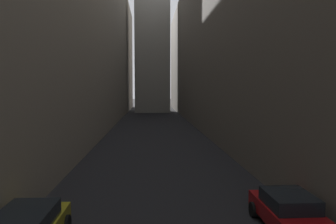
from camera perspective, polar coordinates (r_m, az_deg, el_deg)
ground_plane at (r=38.79m, az=-2.33°, el=-3.54°), size 264.00×264.00×0.00m
building_block_left at (r=42.56m, az=-18.41°, el=14.18°), size 11.73×108.00×25.51m
building_block_right at (r=42.74m, az=13.66°, el=12.89°), size 12.08×108.00×23.54m
parked_car_right_far at (r=12.90m, az=20.47°, el=-16.07°), size 1.91×4.19×1.38m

